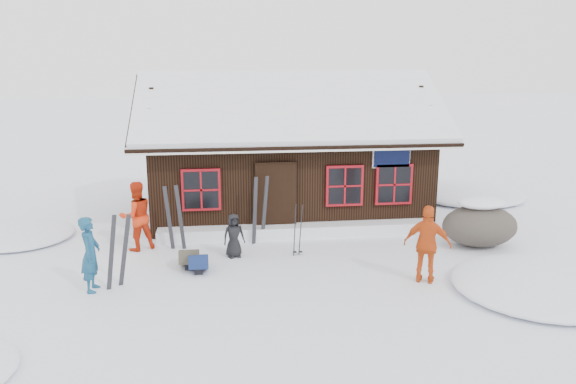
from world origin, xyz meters
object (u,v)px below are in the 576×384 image
object	(u,v)px
skier_orange_left	(136,216)
backpack_olive	(189,260)
skier_teal	(90,254)
skier_orange_right	(427,244)
boulder	(480,224)
backpack_blue	(199,265)
ski_poles	(298,231)
skier_crouched	(234,235)
ski_pair_left	(118,252)

from	to	relation	value
skier_orange_left	backpack_olive	world-z (taller)	skier_orange_left
skier_orange_left	skier_teal	bearing A→B (deg)	49.45
skier_orange_left	skier_orange_right	distance (m)	7.16
skier_teal	boulder	distance (m)	9.53
skier_teal	backpack_blue	size ratio (longest dim) A/B	2.77
skier_orange_right	ski_poles	bearing A→B (deg)	-13.44
skier_orange_right	boulder	size ratio (longest dim) A/B	0.89
boulder	ski_poles	world-z (taller)	ski_poles
skier_orange_right	backpack_olive	world-z (taller)	skier_orange_right
backpack_blue	skier_crouched	bearing A→B (deg)	46.20
skier_orange_right	boulder	world-z (taller)	skier_orange_right
skier_orange_right	skier_crouched	world-z (taller)	skier_orange_right
skier_crouched	ski_poles	world-z (taller)	ski_poles
boulder	backpack_blue	world-z (taller)	boulder
ski_poles	backpack_blue	distance (m)	2.59
skier_orange_left	backpack_blue	size ratio (longest dim) A/B	3.05
boulder	ski_poles	bearing A→B (deg)	-178.37
skier_crouched	backpack_blue	bearing A→B (deg)	-147.23
skier_teal	skier_orange_left	xyz separation A→B (m)	(0.60, 2.53, 0.08)
skier_teal	ski_poles	world-z (taller)	skier_teal
boulder	skier_crouched	bearing A→B (deg)	-179.38
skier_crouched	backpack_olive	distance (m)	1.27
skier_orange_right	boulder	bearing A→B (deg)	-110.49
skier_teal	ski_pair_left	distance (m)	0.56
skier_teal	skier_orange_right	bearing A→B (deg)	-91.33
skier_teal	ski_poles	bearing A→B (deg)	-68.47
skier_crouched	backpack_blue	world-z (taller)	skier_crouched
skier_crouched	boulder	xyz separation A→B (m)	(6.35, 0.07, 0.03)
skier_teal	backpack_blue	xyz separation A→B (m)	(2.18, 0.78, -0.65)
ski_poles	backpack_olive	size ratio (longest dim) A/B	2.19
skier_teal	skier_crouched	bearing A→B (deg)	-58.70
skier_orange_left	skier_crouched	xyz separation A→B (m)	(2.42, -0.85, -0.34)
skier_crouched	backpack_olive	size ratio (longest dim) A/B	1.80
ski_pair_left	backpack_blue	distance (m)	1.87
ski_pair_left	backpack_olive	xyz separation A→B (m)	(1.42, 0.96, -0.61)
ski_pair_left	backpack_olive	size ratio (longest dim) A/B	2.69
boulder	skier_teal	bearing A→B (deg)	-169.37
skier_orange_right	skier_crouched	distance (m)	4.63
skier_teal	skier_orange_left	world-z (taller)	skier_orange_left
skier_orange_right	backpack_blue	size ratio (longest dim) A/B	2.96
skier_orange_left	skier_orange_right	xyz separation A→B (m)	(6.53, -2.96, -0.02)
skier_crouched	backpack_olive	bearing A→B (deg)	-165.71
backpack_olive	skier_orange_left	bearing A→B (deg)	132.73
boulder	backpack_olive	world-z (taller)	boulder
ski_pair_left	backpack_olive	distance (m)	1.82
skier_orange_left	ski_pair_left	xyz separation A→B (m)	(-0.06, -2.39, -0.11)
boulder	ski_pair_left	xyz separation A→B (m)	(-8.83, -1.61, 0.20)
skier_orange_left	skier_crouched	distance (m)	2.58
ski_poles	backpack_olive	world-z (taller)	ski_poles
ski_pair_left	skier_teal	bearing A→B (deg)	175.51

